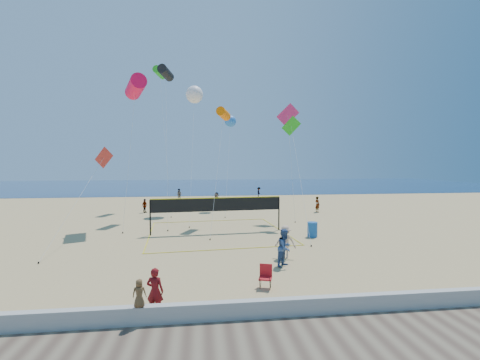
{
  "coord_description": "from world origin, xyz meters",
  "views": [
    {
      "loc": [
        -0.51,
        -13.29,
        5.15
      ],
      "look_at": [
        1.36,
        2.0,
        4.34
      ],
      "focal_mm": 24.0,
      "sensor_mm": 36.0,
      "label": 1
    }
  ],
  "objects": [
    {
      "name": "volleyball_net",
      "position": [
        0.66,
        10.33,
        1.81
      ],
      "size": [
        10.5,
        10.36,
        2.62
      ],
      "rotation": [
        0.0,
        0.0,
        0.08
      ],
      "color": "black",
      "rests_on": "ground"
    },
    {
      "name": "bystander_b",
      "position": [
        4.02,
        3.48,
        0.89
      ],
      "size": [
        1.31,
        1.06,
        1.77
      ],
      "primitive_type": "imported",
      "rotation": [
        0.0,
        0.0,
        -0.4
      ],
      "color": "tan",
      "rests_on": "ground"
    },
    {
      "name": "ocean",
      "position": [
        0.0,
        62.0,
        0.01
      ],
      "size": [
        140.0,
        50.0,
        0.03
      ],
      "primitive_type": "cube",
      "color": "navy",
      "rests_on": "ground"
    },
    {
      "name": "kite_3",
      "position": [
        -7.66,
        10.98,
        5.26
      ],
      "size": [
        2.01,
        7.73,
        6.37
      ],
      "rotation": [
        0.0,
        0.0,
        -0.23
      ],
      "color": "red",
      "rests_on": "ground"
    },
    {
      "name": "kite_4",
      "position": [
        6.93,
        12.38,
        7.77
      ],
      "size": [
        1.51,
        7.69,
        9.07
      ],
      "rotation": [
        0.0,
        0.0,
        -0.35
      ],
      "color": "green",
      "rests_on": "ground"
    },
    {
      "name": "far_person_3",
      "position": [
        -3.51,
        31.7,
        0.8
      ],
      "size": [
        0.95,
        0.86,
        1.61
      ],
      "primitive_type": "imported",
      "rotation": [
        0.0,
        0.0,
        -0.39
      ],
      "color": "gray",
      "rests_on": "ground"
    },
    {
      "name": "ground",
      "position": [
        0.0,
        0.0,
        0.0
      ],
      "size": [
        120.0,
        120.0,
        0.0
      ],
      "primitive_type": "plane",
      "color": "tan",
      "rests_on": "ground"
    },
    {
      "name": "camp_chair",
      "position": [
        2.12,
        -0.5,
        0.54
      ],
      "size": [
        0.64,
        0.74,
        1.07
      ],
      "rotation": [
        0.0,
        0.0,
        -0.3
      ],
      "color": "#B1141A",
      "rests_on": "ground"
    },
    {
      "name": "kite_8",
      "position": [
        -5.16,
        25.06,
        15.59
      ],
      "size": [
        2.58,
        8.77,
        16.18
      ],
      "rotation": [
        0.0,
        0.0,
        -0.29
      ],
      "color": "green",
      "rests_on": "ground"
    },
    {
      "name": "woman",
      "position": [
        -2.08,
        -2.36,
        0.81
      ],
      "size": [
        0.66,
        0.52,
        1.62
      ],
      "primitive_type": "imported",
      "rotation": [
        0.0,
        0.0,
        2.9
      ],
      "color": "maroon",
      "rests_on": "ground"
    },
    {
      "name": "trash_barrel",
      "position": [
        7.21,
        8.12,
        0.52
      ],
      "size": [
        0.91,
        0.91,
        1.03
      ],
      "primitive_type": "cylinder",
      "rotation": [
        0.0,
        0.0,
        0.42
      ],
      "color": "#1955A3",
      "rests_on": "ground"
    },
    {
      "name": "far_person_1",
      "position": [
        1.26,
        23.48,
        0.91
      ],
      "size": [
        1.75,
        0.84,
        1.81
      ],
      "primitive_type": "imported",
      "rotation": [
        0.0,
        0.0,
        -0.19
      ],
      "color": "gray",
      "rests_on": "ground"
    },
    {
      "name": "boardwalk",
      "position": [
        0.0,
        -5.0,
        0.01
      ],
      "size": [
        32.0,
        3.6,
        0.03
      ],
      "primitive_type": "cube",
      "color": "#6B5D49",
      "rests_on": "ground"
    },
    {
      "name": "seawall",
      "position": [
        0.0,
        -3.0,
        0.3
      ],
      "size": [
        32.0,
        0.3,
        0.6
      ],
      "primitive_type": "cube",
      "color": "#B1B2AD",
      "rests_on": "ground"
    },
    {
      "name": "toddler",
      "position": [
        -2.47,
        -3.07,
        1.05
      ],
      "size": [
        0.44,
        0.29,
        0.9
      ],
      "primitive_type": "imported",
      "rotation": [
        0.0,
        0.0,
        3.12
      ],
      "color": "brown",
      "rests_on": "seawall"
    },
    {
      "name": "kite_6",
      "position": [
        -1.14,
        21.65,
        12.47
      ],
      "size": [
        1.98,
        10.36,
        13.39
      ],
      "rotation": [
        0.0,
        0.0,
        0.08
      ],
      "color": "white",
      "rests_on": "ground"
    },
    {
      "name": "kite_0",
      "position": [
        -5.72,
        13.86,
        11.33
      ],
      "size": [
        2.27,
        4.67,
        12.16
      ],
      "rotation": [
        0.0,
        0.0,
        0.37
      ],
      "color": "#FF0C43",
      "rests_on": "ground"
    },
    {
      "name": "kite_7",
      "position": [
        2.87,
        23.37,
        9.93
      ],
      "size": [
        2.0,
        7.61,
        10.59
      ],
      "rotation": [
        0.0,
        0.0,
        -0.33
      ],
      "color": "blue",
      "rests_on": "ground"
    },
    {
      "name": "kite_2",
      "position": [
        1.43,
        14.14,
        9.33
      ],
      "size": [
        2.09,
        7.15,
        9.85
      ],
      "rotation": [
        0.0,
        0.0,
        -0.38
      ],
      "color": "#FF6F01",
      "rests_on": "ground"
    },
    {
      "name": "far_person_4",
      "position": [
        8.13,
        33.92,
        0.78
      ],
      "size": [
        0.62,
        1.03,
        1.56
      ],
      "primitive_type": "imported",
      "rotation": [
        0.0,
        0.0,
        1.61
      ],
      "color": "gray",
      "rests_on": "ground"
    },
    {
      "name": "far_person_2",
      "position": [
        11.65,
        18.99,
        0.82
      ],
      "size": [
        0.57,
        0.69,
        1.65
      ],
      "primitive_type": "imported",
      "rotation": [
        0.0,
        0.0,
        1.9
      ],
      "color": "gray",
      "rests_on": "ground"
    },
    {
      "name": "far_person_0",
      "position": [
        -6.34,
        20.8,
        0.72
      ],
      "size": [
        0.7,
        0.91,
        1.44
      ],
      "primitive_type": "imported",
      "rotation": [
        0.0,
        0.0,
        1.1
      ],
      "color": "gray",
      "rests_on": "ground"
    },
    {
      "name": "kite_1",
      "position": [
        -3.77,
        18.31,
        13.73
      ],
      "size": [
        1.5,
        8.25,
        14.33
      ],
      "rotation": [
        0.0,
        0.0,
        -0.27
      ],
      "color": "black",
      "rests_on": "ground"
    },
    {
      "name": "kite_5",
      "position": [
        7.49,
        15.67,
        9.28
      ],
      "size": [
        2.08,
        2.5,
        10.66
      ],
      "rotation": [
        0.0,
        0.0,
        -0.0
      ],
      "color": "#D62668",
      "rests_on": "ground"
    },
    {
      "name": "bystander_a",
      "position": [
        3.63,
        2.13,
        0.94
      ],
      "size": [
        1.15,
        1.15,
        1.87
      ],
      "primitive_type": "imported",
      "rotation": [
        0.0,
        0.0,
        0.78
      ],
      "color": "#334E80",
      "rests_on": "ground"
    }
  ]
}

